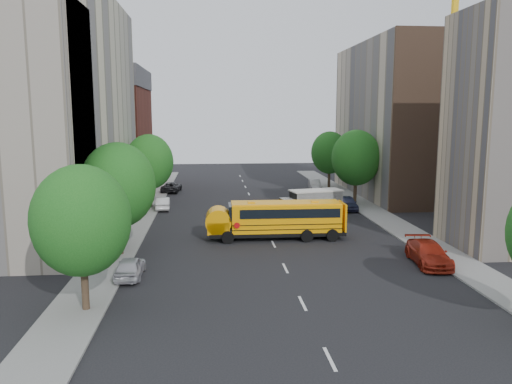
{
  "coord_description": "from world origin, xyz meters",
  "views": [
    {
      "loc": [
        -4.7,
        -38.46,
        9.8
      ],
      "look_at": [
        -0.96,
        2.0,
        3.4
      ],
      "focal_mm": 35.0,
      "sensor_mm": 36.0,
      "label": 1
    }
  ],
  "objects": [
    {
      "name": "parked_car_0",
      "position": [
        -9.6,
        -8.9,
        0.65
      ],
      "size": [
        1.57,
        3.81,
        1.29
      ],
      "primitive_type": "imported",
      "rotation": [
        0.0,
        0.0,
        3.13
      ],
      "color": "#B4B3BA",
      "rests_on": "ground"
    },
    {
      "name": "sidewalk_right",
      "position": [
        11.5,
        5.0,
        0.06
      ],
      "size": [
        3.0,
        80.0,
        0.12
      ],
      "primitive_type": "cube",
      "color": "slate",
      "rests_on": "ground"
    },
    {
      "name": "sidewalk_left",
      "position": [
        -11.5,
        5.0,
        0.06
      ],
      "size": [
        3.0,
        80.0,
        0.12
      ],
      "primitive_type": "cube",
      "color": "slate",
      "rests_on": "ground"
    },
    {
      "name": "parked_car_5",
      "position": [
        8.81,
        24.71,
        0.65
      ],
      "size": [
        1.75,
        4.06,
        1.3
      ],
      "primitive_type": "imported",
      "rotation": [
        0.0,
        0.0,
        -0.1
      ],
      "color": "#A09E9A",
      "rests_on": "ground"
    },
    {
      "name": "building_left_redbrick",
      "position": [
        -18.0,
        28.0,
        6.5
      ],
      "size": [
        10.0,
        15.0,
        13.0
      ],
      "primitive_type": "cube",
      "color": "maroon",
      "rests_on": "ground"
    },
    {
      "name": "building_left_near",
      "position": [
        -18.0,
        -4.5,
        8.5
      ],
      "size": [
        10.0,
        7.0,
        17.0
      ],
      "primitive_type": "cube",
      "color": "beige",
      "rests_on": "ground"
    },
    {
      "name": "street_tree_2",
      "position": [
        -11.0,
        14.0,
        4.83
      ],
      "size": [
        4.99,
        4.99,
        7.71
      ],
      "color": "#38281C",
      "rests_on": "ground"
    },
    {
      "name": "parked_car_3",
      "position": [
        9.48,
        -7.98,
        0.74
      ],
      "size": [
        2.58,
        5.27,
        1.47
      ],
      "primitive_type": "imported",
      "rotation": [
        0.0,
        0.0,
        -0.1
      ],
      "color": "#9D2413",
      "rests_on": "ground"
    },
    {
      "name": "parked_car_1",
      "position": [
        -9.6,
        12.78,
        0.64
      ],
      "size": [
        1.58,
        3.96,
        1.28
      ],
      "primitive_type": "imported",
      "rotation": [
        0.0,
        0.0,
        3.2
      ],
      "color": "silver",
      "rests_on": "ground"
    },
    {
      "name": "street_tree_5",
      "position": [
        11.0,
        26.0,
        4.7
      ],
      "size": [
        4.86,
        4.86,
        7.51
      ],
      "color": "#38281C",
      "rests_on": "ground"
    },
    {
      "name": "building_right_sidewall",
      "position": [
        18.0,
        9.0,
        9.0
      ],
      "size": [
        10.1,
        0.3,
        18.0
      ],
      "primitive_type": "cube",
      "color": "brown",
      "rests_on": "ground"
    },
    {
      "name": "building_left_cream",
      "position": [
        -18.0,
        6.0,
        10.0
      ],
      "size": [
        10.0,
        26.0,
        20.0
      ],
      "primitive_type": "cube",
      "color": "beige",
      "rests_on": "ground"
    },
    {
      "name": "lane_markings",
      "position": [
        0.0,
        10.0,
        0.01
      ],
      "size": [
        0.15,
        64.0,
        0.01
      ],
      "primitive_type": "cube",
      "color": "silver",
      "rests_on": "ground"
    },
    {
      "name": "safari_truck",
      "position": [
        4.88,
        7.55,
        1.39
      ],
      "size": [
        6.44,
        3.45,
        2.62
      ],
      "rotation": [
        0.0,
        0.0,
        0.22
      ],
      "color": "black",
      "rests_on": "ground"
    },
    {
      "name": "ground",
      "position": [
        0.0,
        0.0,
        0.0
      ],
      "size": [
        120.0,
        120.0,
        0.0
      ],
      "primitive_type": "plane",
      "color": "black",
      "rests_on": "ground"
    },
    {
      "name": "tower_crane",
      "position": [
        30.25,
        28.0,
        24.48
      ],
      "size": [
        28.5,
        1.2,
        35.75
      ],
      "color": "yellow",
      "rests_on": "ground"
    },
    {
      "name": "parked_car_4",
      "position": [
        9.34,
        10.93,
        0.7
      ],
      "size": [
        1.93,
        4.23,
        1.41
      ],
      "primitive_type": "imported",
      "rotation": [
        0.0,
        0.0,
        -0.07
      ],
      "color": "#34375B",
      "rests_on": "ground"
    },
    {
      "name": "street_tree_0",
      "position": [
        -11.0,
        -14.0,
        4.64
      ],
      "size": [
        4.8,
        4.8,
        7.41
      ],
      "color": "#38281C",
      "rests_on": "ground"
    },
    {
      "name": "parked_car_2",
      "position": [
        -9.6,
        24.55,
        0.63
      ],
      "size": [
        2.56,
        4.76,
        1.27
      ],
      "primitive_type": "imported",
      "rotation": [
        0.0,
        0.0,
        3.04
      ],
      "color": "black",
      "rests_on": "ground"
    },
    {
      "name": "street_tree_4",
      "position": [
        11.0,
        14.0,
        5.08
      ],
      "size": [
        5.25,
        5.25,
        8.1
      ],
      "color": "#38281C",
      "rests_on": "ground"
    },
    {
      "name": "street_tree_1",
      "position": [
        -11.0,
        -4.0,
        4.95
      ],
      "size": [
        5.12,
        5.12,
        7.9
      ],
      "color": "#38281C",
      "rests_on": "ground"
    },
    {
      "name": "school_bus",
      "position": [
        0.37,
        -0.32,
        1.68
      ],
      "size": [
        10.68,
        2.75,
        3.0
      ],
      "rotation": [
        0.0,
        0.0,
        -0.01
      ],
      "color": "black",
      "rests_on": "ground"
    },
    {
      "name": "building_right_far",
      "position": [
        18.0,
        20.0,
        9.0
      ],
      "size": [
        10.0,
        22.0,
        18.0
      ],
      "primitive_type": "cube",
      "color": "beige",
      "rests_on": "ground"
    }
  ]
}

